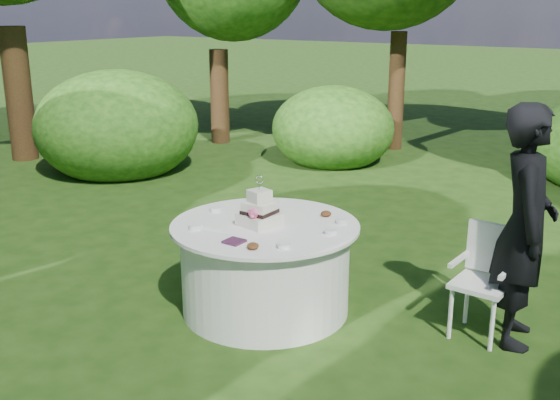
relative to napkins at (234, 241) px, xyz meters
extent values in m
plane|color=#1A350E|center=(-0.07, 0.49, -0.78)|extent=(80.00, 80.00, 0.00)
cube|color=#431C39|center=(0.00, 0.00, 0.00)|extent=(0.14, 0.14, 0.02)
ellipsoid|color=white|center=(-0.37, 0.12, 0.00)|extent=(0.48, 0.07, 0.01)
imported|color=black|center=(1.82, 1.18, 0.14)|extent=(0.62, 0.77, 1.84)
cylinder|color=white|center=(-0.07, 0.49, -0.41)|extent=(1.40, 1.40, 0.74)
cylinder|color=white|center=(-0.07, 0.49, -0.02)|extent=(1.56, 1.56, 0.03)
cube|color=white|center=(-0.09, 0.45, 0.04)|extent=(0.34, 0.34, 0.10)
cube|color=white|center=(-0.09, 0.45, 0.14)|extent=(0.22, 0.22, 0.10)
cube|color=beige|center=(-0.09, 0.45, 0.24)|extent=(0.19, 0.19, 0.10)
cube|color=black|center=(-0.09, 0.45, 0.11)|extent=(0.23, 0.23, 0.03)
sphere|color=#EC457B|center=(-0.06, 0.32, 0.13)|extent=(0.08, 0.08, 0.08)
cylinder|color=silver|center=(-0.09, 0.45, 0.32)|extent=(0.01, 0.01, 0.05)
torus|color=silver|center=(-0.09, 0.45, 0.38)|extent=(0.07, 0.02, 0.07)
cube|color=white|center=(1.58, 1.05, -0.34)|extent=(0.42, 0.42, 0.04)
cube|color=white|center=(1.58, 1.24, -0.10)|extent=(0.40, 0.06, 0.40)
cylinder|color=white|center=(1.40, 0.90, -0.57)|extent=(0.03, 0.03, 0.42)
cylinder|color=white|center=(1.73, 0.88, -0.57)|extent=(0.03, 0.03, 0.42)
cylinder|color=white|center=(1.42, 1.22, -0.57)|extent=(0.03, 0.03, 0.42)
cylinder|color=white|center=(1.75, 1.21, -0.57)|extent=(0.03, 0.03, 0.42)
cube|color=white|center=(1.38, 1.06, -0.18)|extent=(0.05, 0.37, 0.03)
cube|color=white|center=(1.77, 1.04, -0.18)|extent=(0.05, 0.37, 0.03)
cylinder|color=white|center=(0.45, 0.86, 0.01)|extent=(0.10, 0.10, 0.04)
cylinder|color=white|center=(0.50, 0.58, 0.01)|extent=(0.10, 0.10, 0.04)
cylinder|color=white|center=(-0.63, 0.52, 0.01)|extent=(0.10, 0.10, 0.04)
cylinder|color=white|center=(0.38, 0.12, 0.01)|extent=(0.10, 0.10, 0.04)
cylinder|color=white|center=(-0.38, 0.94, 0.01)|extent=(0.10, 0.10, 0.04)
cylinder|color=white|center=(-0.45, 0.06, 0.01)|extent=(0.10, 0.10, 0.04)
ellipsoid|color=#562D16|center=(0.20, -0.03, 0.02)|extent=(0.09, 0.09, 0.05)
ellipsoid|color=#562D16|center=(0.24, 0.95, 0.02)|extent=(0.09, 0.09, 0.05)
camera|label=1|loc=(2.94, -3.63, 1.70)|focal=42.00mm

